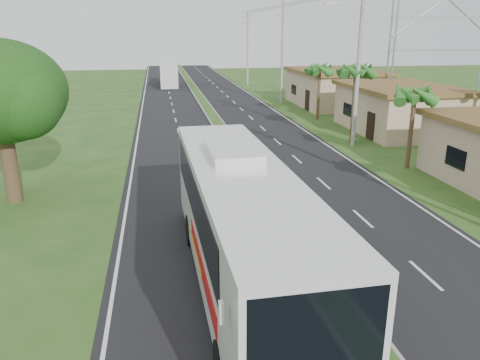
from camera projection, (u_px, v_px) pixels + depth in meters
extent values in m
plane|color=#264C1B|center=(325.00, 285.00, 15.04)|extent=(180.00, 180.00, 0.00)
cube|color=black|center=(230.00, 144.00, 33.79)|extent=(14.00, 160.00, 0.02)
cube|color=gray|center=(230.00, 142.00, 33.77)|extent=(1.20, 160.00, 0.17)
cube|color=#264C1B|center=(230.00, 141.00, 33.74)|extent=(0.95, 160.00, 0.02)
cube|color=silver|center=(136.00, 147.00, 32.70)|extent=(0.12, 160.00, 0.01)
cube|color=silver|center=(319.00, 140.00, 34.90)|extent=(0.12, 160.00, 0.01)
cube|color=tan|center=(399.00, 111.00, 37.46)|extent=(7.00, 10.00, 3.35)
cube|color=brown|center=(401.00, 88.00, 36.90)|extent=(7.60, 10.60, 0.32)
cube|color=tan|center=(335.00, 89.00, 50.57)|extent=(8.00, 11.00, 3.50)
cube|color=brown|center=(337.00, 71.00, 49.98)|extent=(8.60, 11.60, 0.32)
cylinder|color=#473321|center=(411.00, 130.00, 27.13)|extent=(0.26, 0.26, 4.60)
cylinder|color=#473321|center=(354.00, 105.00, 33.48)|extent=(0.26, 0.26, 5.40)
cylinder|color=#473321|center=(319.00, 93.00, 42.09)|extent=(0.26, 0.26, 4.80)
cylinder|color=#473321|center=(9.00, 161.00, 21.84)|extent=(0.70, 0.70, 4.00)
sphere|color=#133D10|center=(22.00, 101.00, 20.21)|extent=(3.40, 3.40, 3.40)
cylinder|color=gray|center=(359.00, 59.00, 31.48)|extent=(0.28, 0.28, 12.00)
cube|color=gray|center=(346.00, 3.00, 30.22)|extent=(2.40, 0.10, 0.10)
cylinder|color=gray|center=(282.00, 53.00, 50.40)|extent=(0.28, 0.28, 11.00)
cube|color=gray|center=(284.00, 7.00, 48.96)|extent=(1.60, 0.12, 0.12)
cube|color=gray|center=(283.00, 15.00, 49.21)|extent=(1.20, 0.10, 0.10)
cylinder|color=gray|center=(248.00, 49.00, 69.23)|extent=(0.28, 0.28, 10.50)
cube|color=gray|center=(248.00, 17.00, 67.88)|extent=(1.60, 0.12, 0.12)
cube|color=gray|center=(248.00, 23.00, 68.12)|extent=(1.20, 0.10, 0.10)
cylinder|color=gray|center=(394.00, 51.00, 43.67)|extent=(0.18, 0.18, 12.00)
cylinder|color=gray|center=(389.00, 50.00, 44.60)|extent=(0.18, 0.18, 12.00)
cube|color=gray|center=(440.00, 50.00, 44.95)|extent=(10.00, 0.14, 0.14)
cube|color=gray|center=(444.00, 17.00, 44.04)|extent=(10.00, 0.14, 0.14)
cube|color=silver|center=(241.00, 223.00, 14.24)|extent=(3.04, 13.24, 3.46)
cube|color=black|center=(237.00, 192.00, 14.62)|extent=(3.03, 10.61, 1.38)
cube|color=black|center=(316.00, 340.00, 7.97)|extent=(2.47, 0.20, 1.94)
cube|color=#A80E0E|center=(250.00, 263.00, 13.22)|extent=(2.92, 5.77, 0.60)
cube|color=yellow|center=(239.00, 247.00, 14.84)|extent=(2.87, 3.36, 0.27)
cube|color=silver|center=(233.00, 152.00, 14.89)|extent=(1.60, 2.67, 0.31)
cylinder|color=black|center=(327.00, 351.00, 11.07)|extent=(0.38, 1.15, 1.14)
cylinder|color=black|center=(191.00, 230.00, 17.80)|extent=(0.38, 1.15, 1.14)
cylinder|color=black|center=(255.00, 225.00, 18.26)|extent=(0.38, 1.15, 1.14)
cube|color=silver|center=(169.00, 74.00, 68.53)|extent=(2.52, 11.04, 3.06)
cube|color=black|center=(168.00, 68.00, 68.70)|extent=(2.53, 8.16, 1.04)
cube|color=#CB6514|center=(169.00, 79.00, 67.81)|extent=(2.50, 5.29, 0.34)
cylinder|color=black|center=(162.00, 86.00, 64.47)|extent=(0.30, 0.92, 0.92)
cylinder|color=black|center=(177.00, 86.00, 64.79)|extent=(0.30, 0.92, 0.92)
cylinder|color=black|center=(162.00, 80.00, 72.57)|extent=(0.30, 0.92, 0.92)
cylinder|color=black|center=(175.00, 80.00, 72.89)|extent=(0.30, 0.92, 0.92)
imported|color=black|center=(283.00, 202.00, 20.60)|extent=(1.98, 0.72, 1.16)
imported|color=maroon|center=(284.00, 185.00, 20.36)|extent=(0.64, 0.45, 1.67)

